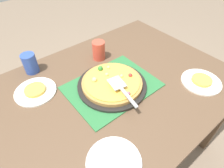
% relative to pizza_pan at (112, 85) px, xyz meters
% --- Properties ---
extents(ground_plane, '(8.00, 8.00, 0.00)m').
position_rel_pizza_pan_xyz_m(ground_plane, '(0.00, 0.00, -0.76)').
color(ground_plane, '#84705B').
extents(dining_table, '(1.40, 1.00, 0.75)m').
position_rel_pizza_pan_xyz_m(dining_table, '(0.00, 0.00, -0.12)').
color(dining_table, brown).
rests_on(dining_table, ground_plane).
extents(placemat, '(0.48, 0.36, 0.01)m').
position_rel_pizza_pan_xyz_m(placemat, '(0.00, 0.00, -0.01)').
color(placemat, '#2D753D').
rests_on(placemat, dining_table).
extents(pizza_pan, '(0.38, 0.38, 0.01)m').
position_rel_pizza_pan_xyz_m(pizza_pan, '(0.00, 0.00, 0.00)').
color(pizza_pan, black).
rests_on(pizza_pan, placemat).
extents(pizza, '(0.33, 0.33, 0.05)m').
position_rel_pizza_pan_xyz_m(pizza, '(0.00, 0.00, 0.02)').
color(pizza, '#B78442').
rests_on(pizza, pizza_pan).
extents(plate_near_left, '(0.22, 0.22, 0.01)m').
position_rel_pizza_pan_xyz_m(plate_near_left, '(0.41, -0.29, -0.01)').
color(plate_near_left, white).
rests_on(plate_near_left, dining_table).
extents(plate_far_right, '(0.22, 0.22, 0.01)m').
position_rel_pizza_pan_xyz_m(plate_far_right, '(-0.35, 0.23, -0.01)').
color(plate_far_right, white).
rests_on(plate_far_right, dining_table).
extents(plate_side, '(0.22, 0.22, 0.01)m').
position_rel_pizza_pan_xyz_m(plate_side, '(-0.26, -0.33, -0.01)').
color(plate_side, white).
rests_on(plate_side, dining_table).
extents(served_slice_left, '(0.11, 0.11, 0.02)m').
position_rel_pizza_pan_xyz_m(served_slice_left, '(0.41, -0.29, 0.01)').
color(served_slice_left, '#EAB747').
rests_on(served_slice_left, plate_near_left).
extents(served_slice_right, '(0.11, 0.11, 0.02)m').
position_rel_pizza_pan_xyz_m(served_slice_right, '(-0.35, 0.23, 0.01)').
color(served_slice_right, '#EAB747').
rests_on(served_slice_right, plate_far_right).
extents(cup_near, '(0.08, 0.08, 0.12)m').
position_rel_pizza_pan_xyz_m(cup_near, '(-0.29, 0.41, 0.05)').
color(cup_near, '#3351AD').
rests_on(cup_near, dining_table).
extents(cup_far, '(0.08, 0.08, 0.12)m').
position_rel_pizza_pan_xyz_m(cup_far, '(0.10, 0.26, 0.05)').
color(cup_far, '#E04C38').
rests_on(cup_far, dining_table).
extents(pizza_server, '(0.09, 0.23, 0.01)m').
position_rel_pizza_pan_xyz_m(pizza_server, '(-0.02, -0.10, 0.06)').
color(pizza_server, silver).
rests_on(pizza_server, pizza).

